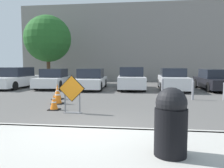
{
  "coord_description": "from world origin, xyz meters",
  "views": [
    {
      "loc": [
        1.2,
        -5.34,
        1.73
      ],
      "look_at": [
        -0.39,
        7.53,
        0.57
      ],
      "focal_mm": 35.0,
      "sensor_mm": 36.0,
      "label": 1
    }
  ],
  "objects_px": {
    "trash_bin": "(171,121)",
    "parked_car_sixth": "(215,80)",
    "bollard_second": "(193,90)",
    "traffic_cone_third": "(57,92)",
    "bollard_third": "(224,91)",
    "parked_car_nearest": "(16,79)",
    "road_closed_sign": "(72,92)",
    "bollard_nearest": "(162,88)",
    "parked_car_second": "(54,79)",
    "parked_car_fourth": "(131,79)",
    "parked_car_fifth": "(173,80)",
    "traffic_cone_second": "(58,95)",
    "traffic_cone_nearest": "(54,102)",
    "parked_car_third": "(91,80)"
  },
  "relations": [
    {
      "from": "trash_bin",
      "to": "parked_car_sixth",
      "type": "bearing_deg",
      "value": 68.75
    },
    {
      "from": "parked_car_fourth",
      "to": "bollard_nearest",
      "type": "distance_m",
      "value": 4.62
    },
    {
      "from": "road_closed_sign",
      "to": "parked_car_second",
      "type": "relative_size",
      "value": 0.31
    },
    {
      "from": "road_closed_sign",
      "to": "traffic_cone_second",
      "type": "xyz_separation_m",
      "value": [
        -1.21,
        1.74,
        -0.35
      ]
    },
    {
      "from": "traffic_cone_nearest",
      "to": "parked_car_nearest",
      "type": "height_order",
      "value": "parked_car_nearest"
    },
    {
      "from": "road_closed_sign",
      "to": "bollard_nearest",
      "type": "xyz_separation_m",
      "value": [
        3.52,
        3.6,
        -0.2
      ]
    },
    {
      "from": "traffic_cone_nearest",
      "to": "parked_car_third",
      "type": "bearing_deg",
      "value": 91.28
    },
    {
      "from": "parked_car_third",
      "to": "bollard_second",
      "type": "height_order",
      "value": "parked_car_third"
    },
    {
      "from": "parked_car_second",
      "to": "trash_bin",
      "type": "relative_size",
      "value": 3.62
    },
    {
      "from": "parked_car_fifth",
      "to": "trash_bin",
      "type": "distance_m",
      "value": 11.64
    },
    {
      "from": "parked_car_nearest",
      "to": "bollard_third",
      "type": "bearing_deg",
      "value": 166.03
    },
    {
      "from": "bollard_third",
      "to": "trash_bin",
      "type": "bearing_deg",
      "value": -116.14
    },
    {
      "from": "parked_car_sixth",
      "to": "trash_bin",
      "type": "bearing_deg",
      "value": 67.71
    },
    {
      "from": "traffic_cone_nearest",
      "to": "bollard_third",
      "type": "xyz_separation_m",
      "value": [
        7.32,
        3.12,
        0.18
      ]
    },
    {
      "from": "parked_car_fourth",
      "to": "parked_car_fifth",
      "type": "bearing_deg",
      "value": 177.08
    },
    {
      "from": "parked_car_nearest",
      "to": "parked_car_sixth",
      "type": "distance_m",
      "value": 14.2
    },
    {
      "from": "bollard_second",
      "to": "parked_car_sixth",
      "type": "bearing_deg",
      "value": 61.27
    },
    {
      "from": "traffic_cone_third",
      "to": "parked_car_third",
      "type": "distance_m",
      "value": 4.75
    },
    {
      "from": "parked_car_third",
      "to": "parked_car_sixth",
      "type": "xyz_separation_m",
      "value": [
        8.52,
        0.52,
        -0.01
      ]
    },
    {
      "from": "parked_car_nearest",
      "to": "trash_bin",
      "type": "height_order",
      "value": "parked_car_nearest"
    },
    {
      "from": "parked_car_third",
      "to": "trash_bin",
      "type": "relative_size",
      "value": 3.61
    },
    {
      "from": "traffic_cone_nearest",
      "to": "traffic_cone_third",
      "type": "relative_size",
      "value": 0.77
    },
    {
      "from": "traffic_cone_third",
      "to": "bollard_second",
      "type": "relative_size",
      "value": 0.8
    },
    {
      "from": "trash_bin",
      "to": "bollard_second",
      "type": "distance_m",
      "value": 7.51
    },
    {
      "from": "parked_car_second",
      "to": "bollard_second",
      "type": "xyz_separation_m",
      "value": [
        8.85,
        -4.37,
        -0.15
      ]
    },
    {
      "from": "parked_car_second",
      "to": "parked_car_third",
      "type": "xyz_separation_m",
      "value": [
        2.84,
        -0.31,
        0.0
      ]
    },
    {
      "from": "traffic_cone_third",
      "to": "bollard_third",
      "type": "xyz_separation_m",
      "value": [
        8.13,
        0.64,
        0.09
      ]
    },
    {
      "from": "parked_car_nearest",
      "to": "parked_car_fifth",
      "type": "relative_size",
      "value": 1.04
    },
    {
      "from": "bollard_third",
      "to": "parked_car_fourth",
      "type": "bearing_deg",
      "value": 137.24
    },
    {
      "from": "parked_car_fifth",
      "to": "bollard_third",
      "type": "bearing_deg",
      "value": 114.25
    },
    {
      "from": "road_closed_sign",
      "to": "bollard_third",
      "type": "relative_size",
      "value": 1.54
    },
    {
      "from": "parked_car_second",
      "to": "parked_car_third",
      "type": "bearing_deg",
      "value": 170.11
    },
    {
      "from": "traffic_cone_nearest",
      "to": "traffic_cone_third",
      "type": "bearing_deg",
      "value": 108.13
    },
    {
      "from": "traffic_cone_nearest",
      "to": "parked_car_second",
      "type": "relative_size",
      "value": 0.14
    },
    {
      "from": "parked_car_fifth",
      "to": "bollard_second",
      "type": "relative_size",
      "value": 4.81
    },
    {
      "from": "bollard_third",
      "to": "traffic_cone_nearest",
      "type": "bearing_deg",
      "value": -156.88
    },
    {
      "from": "bollard_nearest",
      "to": "bollard_second",
      "type": "relative_size",
      "value": 1.09
    },
    {
      "from": "traffic_cone_nearest",
      "to": "bollard_second",
      "type": "relative_size",
      "value": 0.62
    },
    {
      "from": "bollard_second",
      "to": "parked_car_nearest",
      "type": "bearing_deg",
      "value": 160.41
    },
    {
      "from": "traffic_cone_second",
      "to": "bollard_nearest",
      "type": "height_order",
      "value": "bollard_nearest"
    },
    {
      "from": "traffic_cone_third",
      "to": "parked_car_second",
      "type": "distance_m",
      "value": 5.47
    },
    {
      "from": "traffic_cone_nearest",
      "to": "traffic_cone_second",
      "type": "relative_size",
      "value": 0.73
    },
    {
      "from": "parked_car_nearest",
      "to": "traffic_cone_third",
      "type": "bearing_deg",
      "value": 139.89
    },
    {
      "from": "road_closed_sign",
      "to": "traffic_cone_third",
      "type": "bearing_deg",
      "value": 119.59
    },
    {
      "from": "traffic_cone_second",
      "to": "bollard_second",
      "type": "height_order",
      "value": "bollard_second"
    },
    {
      "from": "parked_car_fourth",
      "to": "traffic_cone_second",
      "type": "bearing_deg",
      "value": 60.66
    },
    {
      "from": "traffic_cone_third",
      "to": "parked_car_third",
      "type": "height_order",
      "value": "parked_car_third"
    },
    {
      "from": "bollard_second",
      "to": "trash_bin",
      "type": "bearing_deg",
      "value": -106.05
    },
    {
      "from": "road_closed_sign",
      "to": "parked_car_second",
      "type": "bearing_deg",
      "value": 115.89
    },
    {
      "from": "traffic_cone_second",
      "to": "bollard_third",
      "type": "xyz_separation_m",
      "value": [
        7.66,
        1.86,
        0.07
      ]
    }
  ]
}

